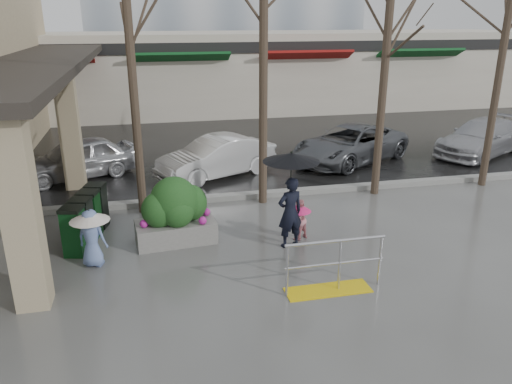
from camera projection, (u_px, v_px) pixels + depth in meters
name	position (u px, v px, depth m)	size (l,w,h in m)	color
ground	(246.00, 268.00, 10.09)	(120.00, 120.00, 0.00)	#51514F
street_asphalt	(173.00, 99.00, 30.31)	(120.00, 36.00, 0.01)	black
curb	(217.00, 198.00, 13.74)	(120.00, 0.30, 0.15)	gray
canopy_slab	(39.00, 57.00, 15.24)	(2.80, 18.00, 0.25)	#2D2823
pillar_front	(21.00, 212.00, 8.24)	(0.55, 0.55, 3.50)	tan
pillar_back	(70.00, 129.00, 14.21)	(0.55, 0.55, 3.50)	tan
storefront_row	(215.00, 72.00, 26.35)	(34.00, 6.74, 4.00)	beige
handrail	(332.00, 272.00, 9.14)	(1.90, 0.50, 1.03)	yellow
tree_west	(126.00, 3.00, 11.29)	(3.20, 3.20, 6.80)	#382B21
tree_mideast	(389.00, 14.00, 12.71)	(3.20, 3.20, 6.50)	#382B21
woman	(291.00, 189.00, 10.60)	(1.22, 1.22, 2.17)	black
child_pink	(299.00, 216.00, 11.23)	(0.57, 0.56, 0.95)	pink
child_blue	(91.00, 232.00, 9.95)	(0.79, 0.79, 1.21)	#6D86C2
planter	(175.00, 211.00, 11.04)	(1.82, 1.07, 1.52)	gray
news_boxes	(86.00, 218.00, 11.18)	(0.89, 1.98, 1.08)	#0D3C17
car_a	(76.00, 158.00, 15.49)	(1.49, 3.70, 1.26)	silver
car_b	(217.00, 157.00, 15.61)	(1.33, 3.82, 1.26)	white
car_c	(350.00, 144.00, 17.21)	(2.09, 4.53, 1.26)	slate
car_d	(482.00, 137.00, 18.13)	(1.77, 4.34, 1.26)	#B1B2B7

